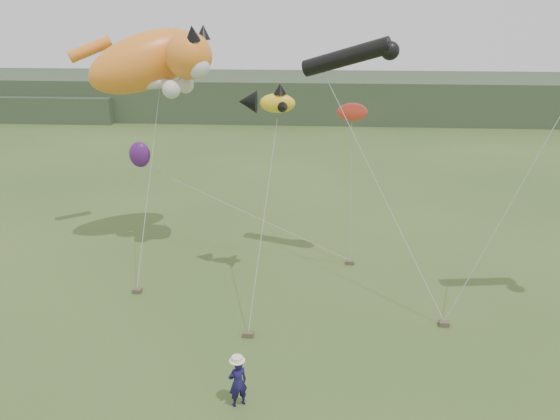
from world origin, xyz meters
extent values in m
plane|color=#385123|center=(0.00, 0.00, 0.00)|extent=(120.00, 120.00, 0.00)
cube|color=#2D3D28|center=(0.00, 45.00, 2.00)|extent=(90.00, 12.00, 4.00)
cube|color=#2D3D28|center=(-30.00, 42.00, 1.25)|extent=(25.00, 8.00, 2.50)
imported|color=#171245|center=(0.32, -0.13, 0.74)|extent=(0.64, 0.58, 1.48)
cube|color=brown|center=(-4.51, 5.95, 0.09)|extent=(0.33, 0.27, 0.17)
cube|color=brown|center=(0.17, 3.25, 0.09)|extent=(0.33, 0.27, 0.17)
cube|color=brown|center=(6.85, 4.39, 0.09)|extent=(0.33, 0.27, 0.17)
cube|color=brown|center=(3.84, 9.09, 0.09)|extent=(0.33, 0.27, 0.17)
ellipsoid|color=orange|center=(-4.96, 10.82, 8.29)|extent=(5.86, 4.69, 3.65)
sphere|color=orange|center=(-2.88, 9.78, 8.60)|extent=(1.87, 1.87, 1.87)
cone|color=black|center=(-2.57, 9.26, 9.49)|extent=(0.58, 0.71, 0.70)
cone|color=black|center=(-2.36, 10.30, 9.49)|extent=(0.58, 0.67, 0.66)
sphere|color=silver|center=(-2.47, 9.46, 8.19)|extent=(0.94, 0.94, 0.94)
ellipsoid|color=silver|center=(-4.75, 10.50, 7.46)|extent=(1.83, 0.92, 0.57)
sphere|color=silver|center=(-3.51, 9.15, 7.36)|extent=(0.73, 0.73, 0.73)
sphere|color=silver|center=(-3.30, 10.61, 7.36)|extent=(0.73, 0.73, 0.73)
cylinder|color=orange|center=(-7.66, 11.65, 8.71)|extent=(1.94, 1.42, 1.13)
ellipsoid|color=yellow|center=(0.86, 7.16, 7.17)|extent=(1.30, 0.56, 0.70)
cone|color=black|center=(-0.25, 7.43, 7.17)|extent=(0.65, 0.83, 0.83)
cone|color=black|center=(0.95, 7.16, 7.68)|extent=(0.46, 0.46, 0.37)
cone|color=black|center=(1.13, 6.70, 7.08)|extent=(0.49, 0.52, 0.37)
cone|color=black|center=(1.13, 7.62, 7.08)|extent=(0.49, 0.52, 0.37)
cylinder|color=black|center=(3.32, 9.19, 8.62)|extent=(3.51, 1.94, 1.61)
sphere|color=black|center=(4.89, 8.63, 8.90)|extent=(0.70, 0.70, 0.70)
ellipsoid|color=red|center=(3.67, 9.53, 6.49)|extent=(1.23, 0.72, 0.72)
ellipsoid|color=#4B1865|center=(-5.49, 10.51, 4.33)|extent=(0.94, 0.63, 1.15)
camera|label=1|loc=(2.35, -12.37, 10.27)|focal=35.00mm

